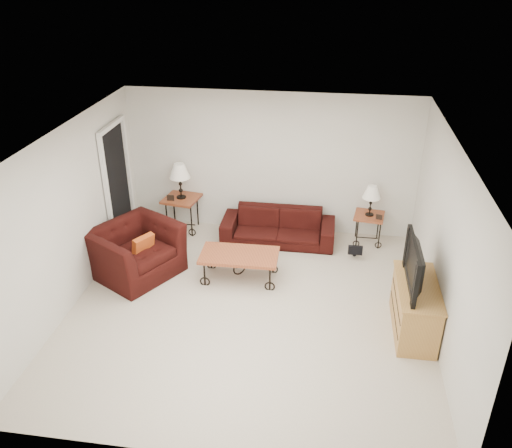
{
  "coord_description": "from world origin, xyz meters",
  "views": [
    {
      "loc": [
        0.99,
        -6.01,
        4.53
      ],
      "look_at": [
        0.0,
        0.7,
        1.0
      ],
      "focal_mm": 37.05,
      "sensor_mm": 36.0,
      "label": 1
    }
  ],
  "objects_px": {
    "coffee_table": "(239,266)",
    "armchair": "(136,251)",
    "tv_stand": "(415,308)",
    "television": "(420,265)",
    "lamp_left": "(180,181)",
    "side_table_left": "(183,214)",
    "lamp_right": "(371,201)",
    "side_table_right": "(368,229)",
    "backpack": "(355,244)",
    "sofa": "(278,227)"
  },
  "relations": [
    {
      "from": "armchair",
      "to": "side_table_right",
      "type": "bearing_deg",
      "value": -36.65
    },
    {
      "from": "side_table_left",
      "to": "armchair",
      "type": "height_order",
      "value": "armchair"
    },
    {
      "from": "coffee_table",
      "to": "armchair",
      "type": "bearing_deg",
      "value": -177.36
    },
    {
      "from": "side_table_left",
      "to": "side_table_right",
      "type": "distance_m",
      "value": 3.28
    },
    {
      "from": "lamp_left",
      "to": "side_table_left",
      "type": "bearing_deg",
      "value": 0.0
    },
    {
      "from": "sofa",
      "to": "tv_stand",
      "type": "distance_m",
      "value": 2.97
    },
    {
      "from": "side_table_left",
      "to": "coffee_table",
      "type": "bearing_deg",
      "value": -48.26
    },
    {
      "from": "television",
      "to": "side_table_left",
      "type": "bearing_deg",
      "value": -121.79
    },
    {
      "from": "lamp_right",
      "to": "armchair",
      "type": "relative_size",
      "value": 0.43
    },
    {
      "from": "sofa",
      "to": "lamp_left",
      "type": "height_order",
      "value": "lamp_left"
    },
    {
      "from": "side_table_right",
      "to": "tv_stand",
      "type": "height_order",
      "value": "tv_stand"
    },
    {
      "from": "side_table_left",
      "to": "tv_stand",
      "type": "bearing_deg",
      "value": -31.66
    },
    {
      "from": "coffee_table",
      "to": "television",
      "type": "xyz_separation_m",
      "value": [
        2.47,
        -0.89,
        0.79
      ]
    },
    {
      "from": "tv_stand",
      "to": "backpack",
      "type": "relative_size",
      "value": 2.55
    },
    {
      "from": "side_table_right",
      "to": "armchair",
      "type": "relative_size",
      "value": 0.43
    },
    {
      "from": "tv_stand",
      "to": "television",
      "type": "relative_size",
      "value": 1.12
    },
    {
      "from": "armchair",
      "to": "backpack",
      "type": "distance_m",
      "value": 3.53
    },
    {
      "from": "side_table_right",
      "to": "backpack",
      "type": "distance_m",
      "value": 0.56
    },
    {
      "from": "coffee_table",
      "to": "side_table_right",
      "type": "bearing_deg",
      "value": 36.09
    },
    {
      "from": "side_table_left",
      "to": "lamp_left",
      "type": "height_order",
      "value": "lamp_left"
    },
    {
      "from": "coffee_table",
      "to": "tv_stand",
      "type": "height_order",
      "value": "tv_stand"
    },
    {
      "from": "lamp_left",
      "to": "armchair",
      "type": "relative_size",
      "value": 0.52
    },
    {
      "from": "side_table_right",
      "to": "television",
      "type": "height_order",
      "value": "television"
    },
    {
      "from": "side_table_right",
      "to": "tv_stand",
      "type": "bearing_deg",
      "value": -77.79
    },
    {
      "from": "side_table_right",
      "to": "television",
      "type": "relative_size",
      "value": 0.5
    },
    {
      "from": "lamp_left",
      "to": "tv_stand",
      "type": "distance_m",
      "value": 4.49
    },
    {
      "from": "coffee_table",
      "to": "backpack",
      "type": "distance_m",
      "value": 2.0
    },
    {
      "from": "sofa",
      "to": "side_table_left",
      "type": "relative_size",
      "value": 3.04
    },
    {
      "from": "sofa",
      "to": "lamp_right",
      "type": "relative_size",
      "value": 3.63
    },
    {
      "from": "television",
      "to": "armchair",
      "type": "bearing_deg",
      "value": -101.23
    },
    {
      "from": "side_table_left",
      "to": "tv_stand",
      "type": "height_order",
      "value": "tv_stand"
    },
    {
      "from": "armchair",
      "to": "television",
      "type": "distance_m",
      "value": 4.21
    },
    {
      "from": "armchair",
      "to": "tv_stand",
      "type": "bearing_deg",
      "value": -70.77
    },
    {
      "from": "armchair",
      "to": "television",
      "type": "relative_size",
      "value": 1.16
    },
    {
      "from": "sofa",
      "to": "side_table_left",
      "type": "bearing_deg",
      "value": 174.12
    },
    {
      "from": "tv_stand",
      "to": "backpack",
      "type": "xyz_separation_m",
      "value": [
        -0.72,
        1.82,
        -0.12
      ]
    },
    {
      "from": "tv_stand",
      "to": "television",
      "type": "distance_m",
      "value": 0.66
    },
    {
      "from": "side_table_right",
      "to": "lamp_right",
      "type": "distance_m",
      "value": 0.53
    },
    {
      "from": "lamp_right",
      "to": "side_table_left",
      "type": "bearing_deg",
      "value": 180.0
    },
    {
      "from": "lamp_left",
      "to": "television",
      "type": "xyz_separation_m",
      "value": [
        3.77,
        -2.33,
        0.06
      ]
    },
    {
      "from": "side_table_right",
      "to": "sofa",
      "type": "bearing_deg",
      "value": -173.31
    },
    {
      "from": "backpack",
      "to": "coffee_table",
      "type": "bearing_deg",
      "value": -148.45
    },
    {
      "from": "lamp_right",
      "to": "sofa",
      "type": "bearing_deg",
      "value": -173.31
    },
    {
      "from": "television",
      "to": "lamp_left",
      "type": "bearing_deg",
      "value": -121.79
    },
    {
      "from": "side_table_left",
      "to": "lamp_left",
      "type": "distance_m",
      "value": 0.64
    },
    {
      "from": "side_table_left",
      "to": "lamp_right",
      "type": "xyz_separation_m",
      "value": [
        3.28,
        -0.0,
        0.48
      ]
    },
    {
      "from": "lamp_right",
      "to": "backpack",
      "type": "relative_size",
      "value": 1.15
    },
    {
      "from": "sofa",
      "to": "coffee_table",
      "type": "xyz_separation_m",
      "value": [
        -0.45,
        -1.27,
        -0.06
      ]
    },
    {
      "from": "lamp_right",
      "to": "armchair",
      "type": "distance_m",
      "value": 3.93
    },
    {
      "from": "lamp_left",
      "to": "tv_stand",
      "type": "xyz_separation_m",
      "value": [
        3.79,
        -2.33,
        -0.6
      ]
    }
  ]
}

